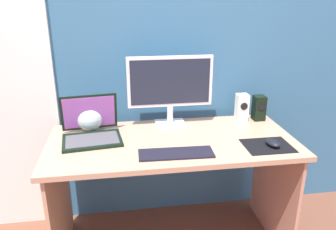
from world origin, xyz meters
TOP-DOWN VIEW (x-y plane):
  - wall_back at (0.00, 0.39)m, footprint 6.00×0.04m
  - desk at (0.00, 0.00)m, footprint 1.36×0.63m
  - monitor at (0.02, 0.22)m, footprint 0.51×0.14m
  - speaker_right at (0.59, 0.22)m, footprint 0.07×0.08m
  - speaker_near_monitor at (0.48, 0.22)m, footprint 0.07×0.07m
  - laptop at (-0.44, 0.08)m, footprint 0.35×0.31m
  - fishbowl at (-0.46, 0.21)m, footprint 0.16×0.16m
  - keyboard_external at (-0.01, -0.18)m, footprint 0.38×0.14m
  - mousepad at (0.49, -0.16)m, footprint 0.25×0.20m
  - mouse at (0.51, -0.17)m, footprint 0.08×0.11m

SIDE VIEW (x-z plane):
  - desk at x=0.00m, z-range 0.21..0.92m
  - mousepad at x=0.49m, z-range 0.71..0.71m
  - keyboard_external at x=-0.01m, z-range 0.71..0.72m
  - mouse at x=0.51m, z-range 0.71..0.75m
  - laptop at x=-0.44m, z-range 0.64..0.88m
  - fishbowl at x=-0.46m, z-range 0.71..0.87m
  - speaker_right at x=0.59m, z-range 0.71..0.87m
  - speaker_near_monitor at x=0.48m, z-range 0.71..0.88m
  - monitor at x=0.02m, z-range 0.74..1.17m
  - wall_back at x=0.00m, z-range 0.00..2.50m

